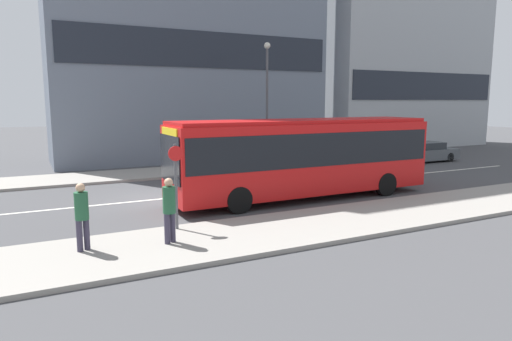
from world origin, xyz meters
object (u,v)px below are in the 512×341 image
(city_bus, at_px, (303,153))
(bus_stop_sign, at_px, (176,180))
(parked_car_0, at_px, (356,156))
(pedestrian_down_pavement, at_px, (169,206))
(parked_car_1, at_px, (424,152))
(street_lamp, at_px, (267,92))
(pedestrian_near_stop, at_px, (82,212))

(city_bus, distance_m, bus_stop_sign, 6.51)
(parked_car_0, xyz_separation_m, pedestrian_down_pavement, (-14.12, -9.55, 0.47))
(parked_car_0, bearing_deg, bus_stop_sign, -148.43)
(parked_car_1, relative_size, bus_stop_sign, 1.81)
(city_bus, xyz_separation_m, parked_car_0, (7.53, 5.82, -1.16))
(parked_car_0, relative_size, street_lamp, 0.62)
(parked_car_0, relative_size, pedestrian_near_stop, 2.50)
(parked_car_1, relative_size, pedestrian_down_pavement, 2.59)
(pedestrian_down_pavement, xyz_separation_m, street_lamp, (9.24, 11.67, 3.28))
(city_bus, bearing_deg, bus_stop_sign, -160.69)
(pedestrian_down_pavement, bearing_deg, street_lamp, -155.35)
(city_bus, xyz_separation_m, pedestrian_down_pavement, (-6.59, -3.73, -0.70))
(parked_car_1, distance_m, pedestrian_down_pavement, 21.94)
(city_bus, height_order, bus_stop_sign, city_bus)
(parked_car_0, relative_size, pedestrian_down_pavement, 2.47)
(bus_stop_sign, bearing_deg, pedestrian_near_stop, -162.76)
(bus_stop_sign, xyz_separation_m, street_lamp, (8.67, 10.44, 2.80))
(pedestrian_down_pavement, relative_size, street_lamp, 0.25)
(bus_stop_sign, bearing_deg, city_bus, 22.57)
(street_lamp, bearing_deg, pedestrian_near_stop, -135.25)
(parked_car_1, distance_m, pedestrian_near_stop, 23.73)
(bus_stop_sign, bearing_deg, parked_car_1, 23.71)
(parked_car_1, distance_m, street_lamp, 11.32)
(parked_car_0, bearing_deg, pedestrian_near_stop, -150.60)
(parked_car_0, xyz_separation_m, parked_car_1, (5.59, 0.08, -0.06))
(parked_car_1, relative_size, pedestrian_near_stop, 2.63)
(city_bus, relative_size, parked_car_0, 2.50)
(parked_car_1, bearing_deg, city_bus, -155.77)
(city_bus, height_order, pedestrian_down_pavement, city_bus)
(pedestrian_down_pavement, distance_m, bus_stop_sign, 1.44)
(parked_car_0, height_order, street_lamp, street_lamp)
(pedestrian_near_stop, bearing_deg, bus_stop_sign, 171.59)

